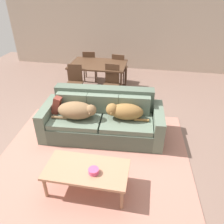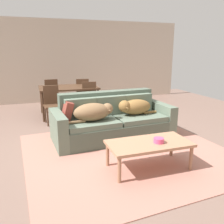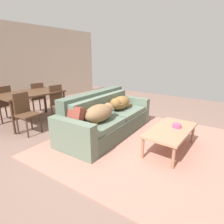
# 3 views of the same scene
# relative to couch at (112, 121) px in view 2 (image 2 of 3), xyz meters

# --- Properties ---
(ground_plane) EXTENTS (10.00, 10.00, 0.00)m
(ground_plane) POSITION_rel_couch_xyz_m (-0.18, -0.02, -0.34)
(ground_plane) COLOR #7F6256
(back_partition) EXTENTS (8.00, 0.12, 2.70)m
(back_partition) POSITION_rel_couch_xyz_m (-0.18, 3.98, 1.01)
(back_partition) COLOR beige
(back_partition) RESTS_ON ground
(area_rug) EXTENTS (3.56, 3.33, 0.01)m
(area_rug) POSITION_rel_couch_xyz_m (0.00, -0.81, -0.33)
(area_rug) COLOR #B37666
(area_rug) RESTS_ON ground
(couch) EXTENTS (2.41, 1.12, 0.90)m
(couch) POSITION_rel_couch_xyz_m (0.00, 0.00, 0.00)
(couch) COLOR #4E5B4C
(couch) RESTS_ON ground
(dog_on_left_cushion) EXTENTS (0.86, 0.44, 0.32)m
(dog_on_left_cushion) POSITION_rel_couch_xyz_m (-0.43, -0.22, 0.28)
(dog_on_left_cushion) COLOR brown
(dog_on_left_cushion) RESTS_ON couch
(dog_on_right_cushion) EXTENTS (0.82, 0.40, 0.31)m
(dog_on_right_cushion) POSITION_rel_couch_xyz_m (0.44, -0.08, 0.27)
(dog_on_right_cushion) COLOR olive
(dog_on_right_cushion) RESTS_ON couch
(throw_pillow_by_left_arm) EXTENTS (0.24, 0.37, 0.39)m
(throw_pillow_by_left_arm) POSITION_rel_couch_xyz_m (-0.89, -0.01, 0.28)
(throw_pillow_by_left_arm) COLOR brown
(throw_pillow_by_left_arm) RESTS_ON couch
(coffee_table) EXTENTS (1.21, 0.61, 0.41)m
(coffee_table) POSITION_rel_couch_xyz_m (0.08, -1.42, 0.03)
(coffee_table) COLOR tan
(coffee_table) RESTS_ON ground
(bowl_on_coffee_table) EXTENTS (0.15, 0.15, 0.07)m
(bowl_on_coffee_table) POSITION_rel_couch_xyz_m (0.20, -1.48, 0.11)
(bowl_on_coffee_table) COLOR #EA4C7F
(bowl_on_coffee_table) RESTS_ON coffee_table
(dining_table) EXTENTS (1.49, 1.00, 0.77)m
(dining_table) POSITION_rel_couch_xyz_m (-0.56, 2.00, 0.37)
(dining_table) COLOR #4F3322
(dining_table) RESTS_ON ground
(dining_chair_near_left) EXTENTS (0.44, 0.44, 0.89)m
(dining_chair_near_left) POSITION_rel_couch_xyz_m (-1.04, 1.39, 0.15)
(dining_chair_near_left) COLOR #4F3322
(dining_chair_near_left) RESTS_ON ground
(dining_chair_near_right) EXTENTS (0.42, 0.42, 0.94)m
(dining_chair_near_right) POSITION_rel_couch_xyz_m (-0.10, 1.47, 0.17)
(dining_chair_near_right) COLOR #4F3322
(dining_chair_near_right) RESTS_ON ground
(dining_chair_far_left) EXTENTS (0.45, 0.45, 0.93)m
(dining_chair_far_left) POSITION_rel_couch_xyz_m (-0.97, 2.60, 0.17)
(dining_chair_far_left) COLOR #4F3322
(dining_chair_far_left) RESTS_ON ground
(dining_chair_far_right) EXTENTS (0.45, 0.45, 0.91)m
(dining_chair_far_right) POSITION_rel_couch_xyz_m (-0.07, 2.53, 0.18)
(dining_chair_far_right) COLOR #4F3322
(dining_chair_far_right) RESTS_ON ground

